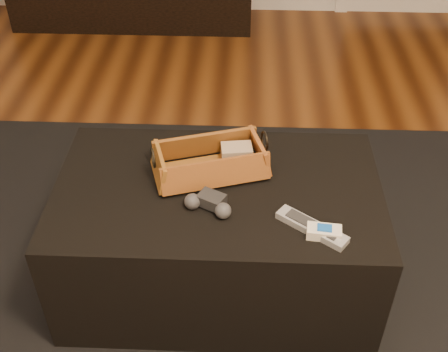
{
  "coord_description": "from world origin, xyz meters",
  "views": [
    {
      "loc": [
        0.21,
        -0.97,
        1.54
      ],
      "look_at": [
        0.16,
        0.31,
        0.49
      ],
      "focal_mm": 45.0,
      "sensor_mm": 36.0,
      "label": 1
    }
  ],
  "objects_px": {
    "wicker_basket": "(210,162)",
    "game_controller": "(209,204)",
    "ottoman": "(218,236)",
    "silver_remote": "(312,227)",
    "tv_remote": "(206,171)",
    "cream_gadget": "(324,232)"
  },
  "relations": [
    {
      "from": "wicker_basket",
      "to": "game_controller",
      "type": "distance_m",
      "value": 0.17
    },
    {
      "from": "ottoman",
      "to": "cream_gadget",
      "type": "bearing_deg",
      "value": -33.19
    },
    {
      "from": "tv_remote",
      "to": "wicker_basket",
      "type": "height_order",
      "value": "wicker_basket"
    },
    {
      "from": "game_controller",
      "to": "tv_remote",
      "type": "bearing_deg",
      "value": 97.33
    },
    {
      "from": "tv_remote",
      "to": "cream_gadget",
      "type": "distance_m",
      "value": 0.42
    },
    {
      "from": "ottoman",
      "to": "silver_remote",
      "type": "distance_m",
      "value": 0.39
    },
    {
      "from": "wicker_basket",
      "to": "silver_remote",
      "type": "relative_size",
      "value": 1.93
    },
    {
      "from": "cream_gadget",
      "to": "wicker_basket",
      "type": "bearing_deg",
      "value": 140.95
    },
    {
      "from": "wicker_basket",
      "to": "silver_remote",
      "type": "xyz_separation_m",
      "value": [
        0.3,
        -0.24,
        -0.03
      ]
    },
    {
      "from": "ottoman",
      "to": "silver_remote",
      "type": "bearing_deg",
      "value": -32.87
    },
    {
      "from": "game_controller",
      "to": "ottoman",
      "type": "bearing_deg",
      "value": 79.33
    },
    {
      "from": "tv_remote",
      "to": "cream_gadget",
      "type": "xyz_separation_m",
      "value": [
        0.34,
        -0.25,
        -0.01
      ]
    },
    {
      "from": "tv_remote",
      "to": "game_controller",
      "type": "xyz_separation_m",
      "value": [
        0.02,
        -0.15,
        0.0
      ]
    },
    {
      "from": "ottoman",
      "to": "game_controller",
      "type": "bearing_deg",
      "value": -100.67
    },
    {
      "from": "wicker_basket",
      "to": "cream_gadget",
      "type": "distance_m",
      "value": 0.42
    },
    {
      "from": "ottoman",
      "to": "wicker_basket",
      "type": "height_order",
      "value": "wicker_basket"
    },
    {
      "from": "game_controller",
      "to": "silver_remote",
      "type": "relative_size",
      "value": 0.76
    },
    {
      "from": "wicker_basket",
      "to": "game_controller",
      "type": "xyz_separation_m",
      "value": [
        0.01,
        -0.17,
        -0.02
      ]
    },
    {
      "from": "ottoman",
      "to": "tv_remote",
      "type": "bearing_deg",
      "value": 127.64
    },
    {
      "from": "ottoman",
      "to": "tv_remote",
      "type": "relative_size",
      "value": 5.41
    },
    {
      "from": "silver_remote",
      "to": "cream_gadget",
      "type": "distance_m",
      "value": 0.04
    },
    {
      "from": "tv_remote",
      "to": "silver_remote",
      "type": "height_order",
      "value": "tv_remote"
    }
  ]
}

